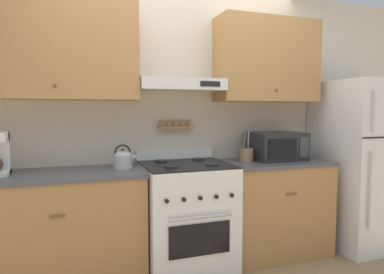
% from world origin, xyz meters
% --- Properties ---
extents(wall_back, '(5.20, 0.46, 2.55)m').
position_xyz_m(wall_back, '(-0.06, 0.58, 1.48)').
color(wall_back, beige).
rests_on(wall_back, ground_plane).
extents(counter_left, '(1.29, 0.62, 0.90)m').
position_xyz_m(counter_left, '(-1.02, 0.32, 0.45)').
color(counter_left, '#AD7A47').
rests_on(counter_left, ground_plane).
extents(counter_right, '(1.03, 0.62, 0.90)m').
position_xyz_m(counter_right, '(0.88, 0.32, 0.45)').
color(counter_right, '#AD7A47').
rests_on(counter_right, ground_plane).
extents(stove_range, '(0.73, 0.71, 1.01)m').
position_xyz_m(stove_range, '(-0.00, 0.27, 0.46)').
color(stove_range, white).
rests_on(stove_range, ground_plane).
extents(refrigerator, '(0.74, 0.78, 1.66)m').
position_xyz_m(refrigerator, '(1.86, 0.23, 0.83)').
color(refrigerator, white).
rests_on(refrigerator, ground_plane).
extents(tea_kettle, '(0.19, 0.15, 0.20)m').
position_xyz_m(tea_kettle, '(-0.52, 0.34, 0.97)').
color(tea_kettle, '#B7B7BC').
rests_on(tea_kettle, counter_left).
extents(microwave, '(0.49, 0.40, 0.26)m').
position_xyz_m(microwave, '(0.95, 0.36, 1.03)').
color(microwave, '#232326').
rests_on(microwave, counter_right).
extents(utensil_crock, '(0.13, 0.13, 0.28)m').
position_xyz_m(utensil_crock, '(0.61, 0.34, 0.96)').
color(utensil_crock, '#8E7051').
rests_on(utensil_crock, counter_right).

